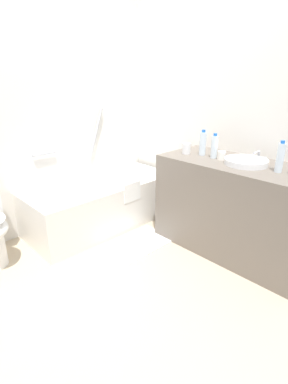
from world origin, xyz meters
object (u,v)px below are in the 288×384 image
Objects in this scene: water_bottle_0 at (203,143)px; drinking_glass_3 at (221,155)px; bath_mat at (139,243)px; drinking_glass_1 at (186,148)px; bathtub at (102,201)px; sink_basin at (246,162)px; water_bottle_1 at (280,158)px; sink_faucet at (258,156)px; water_bottle_2 at (214,147)px.

drinking_glass_3 is (-0.01, -0.22, -0.07)m from water_bottle_0.
water_bottle_0 is at bearing -27.14° from bath_mat.
drinking_glass_1 is at bearing -16.74° from bath_mat.
drinking_glass_3 is (0.54, -1.10, 0.62)m from bathtub.
sink_basin is at bearing -90.40° from water_bottle_0.
water_bottle_1 is at bearing -90.64° from drinking_glass_3.
bath_mat is at bearing -90.16° from bathtub.
bathtub reaches higher than sink_faucet.
water_bottle_0 is at bearing -58.01° from bathtub.
sink_basin is at bearing 86.99° from water_bottle_1.
drinking_glass_1 is 1.34× the size of drinking_glass_3.
bathtub is at bearing 108.32° from water_bottle_1.
bathtub is 7.30× the size of water_bottle_2.
sink_faucet is (0.76, -1.33, 0.62)m from bathtub.
water_bottle_0 is 0.16m from drinking_glass_1.
drinking_glass_3 reaches higher than bath_mat.
water_bottle_2 reaches higher than drinking_glass_1.
sink_basin is 0.29m from water_bottle_1.
sink_basin is 1.51× the size of water_bottle_0.
water_bottle_1 is 1.09× the size of water_bottle_2.
sink_basin is 2.35× the size of sink_faucet.
sink_basin is 4.72× the size of drinking_glass_3.
bath_mat is (-0.53, 1.01, -0.96)m from water_bottle_1.
water_bottle_1 reaches higher than drinking_glass_3.
drinking_glass_3 is (0.05, -0.35, -0.01)m from drinking_glass_1.
bathtub is 1.65m from sink_faucet.
water_bottle_0 is (0.55, -0.88, 0.70)m from bathtub.
sink_basin is 0.23m from drinking_glass_3.
water_bottle_1 is 0.39× the size of bath_mat.
water_bottle_0 is at bearing -64.10° from drinking_glass_1.
bath_mat is (-0.55, 0.28, -0.95)m from water_bottle_0.
drinking_glass_3 is at bearing -93.19° from water_bottle_0.
drinking_glass_1 reaches higher than drinking_glass_3.
bathtub is 1.09m from drinking_glass_1.
water_bottle_1 reaches higher than water_bottle_0.
water_bottle_1 is 0.52m from drinking_glass_3.
bathtub reaches higher than bath_mat.
sink_basin is at bearing -83.83° from drinking_glass_1.
water_bottle_1 reaches higher than water_bottle_2.
drinking_glass_3 is (-0.22, 0.23, 0.00)m from sink_faucet.
sink_faucet is (0.21, 0.00, 0.01)m from sink_basin.
bath_mat is at bearing 141.99° from water_bottle_2.
bathtub reaches higher than water_bottle_1.
water_bottle_0 reaches higher than sink_basin.
drinking_glass_1 is (-0.06, 0.59, 0.03)m from sink_basin.
water_bottle_1 is 2.40× the size of drinking_glass_1.
water_bottle_2 is 2.20× the size of drinking_glass_1.
drinking_glass_3 is at bearing 92.19° from sink_basin.
drinking_glass_3 is at bearing -81.25° from drinking_glass_1.
water_bottle_2 is at bearing -96.11° from water_bottle_0.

